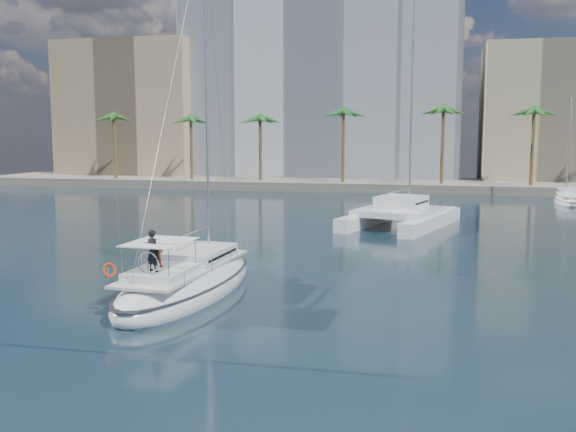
# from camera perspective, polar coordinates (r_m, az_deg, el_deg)

# --- Properties ---
(ground) EXTENTS (160.00, 160.00, 0.00)m
(ground) POSITION_cam_1_polar(r_m,az_deg,el_deg) (29.67, 1.02, -7.52)
(ground) COLOR black
(ground) RESTS_ON ground
(quay) EXTENTS (120.00, 14.00, 1.20)m
(quay) POSITION_cam_1_polar(r_m,az_deg,el_deg) (89.52, 9.27, 2.74)
(quay) COLOR gray
(quay) RESTS_ON ground
(building_modern) EXTENTS (42.00, 16.00, 28.00)m
(building_modern) POSITION_cam_1_polar(r_m,az_deg,el_deg) (102.83, 3.09, 10.88)
(building_modern) COLOR white
(building_modern) RESTS_ON ground
(building_tan_left) EXTENTS (22.00, 14.00, 22.00)m
(building_tan_left) POSITION_cam_1_polar(r_m,az_deg,el_deg) (108.32, -13.33, 8.93)
(building_tan_left) COLOR tan
(building_tan_left) RESTS_ON ground
(building_beige) EXTENTS (20.00, 14.00, 20.00)m
(building_beige) POSITION_cam_1_polar(r_m,az_deg,el_deg) (99.37, 22.65, 8.15)
(building_beige) COLOR beige
(building_beige) RESTS_ON ground
(palm_left) EXTENTS (3.60, 3.60, 12.30)m
(palm_left) POSITION_cam_1_polar(r_m,az_deg,el_deg) (94.02, -12.19, 8.79)
(palm_left) COLOR brown
(palm_left) RESTS_ON ground
(palm_centre) EXTENTS (3.60, 3.60, 12.30)m
(palm_centre) POSITION_cam_1_polar(r_m,az_deg,el_deg) (85.30, 9.22, 9.03)
(palm_centre) COLOR brown
(palm_centre) RESTS_ON ground
(main_sloop) EXTENTS (4.62, 12.75, 18.66)m
(main_sloop) POSITION_cam_1_polar(r_m,az_deg,el_deg) (31.05, -8.91, -5.88)
(main_sloop) COLOR white
(main_sloop) RESTS_ON ground
(catamaran) EXTENTS (9.76, 14.06, 18.53)m
(catamaran) POSITION_cam_1_polar(r_m,az_deg,el_deg) (53.70, 9.97, 0.33)
(catamaran) COLOR white
(catamaran) RESTS_ON ground
(seagull) EXTENTS (1.00, 0.43, 0.18)m
(seagull) POSITION_cam_1_polar(r_m,az_deg,el_deg) (34.30, -10.24, -3.86)
(seagull) COLOR silver
(seagull) RESTS_ON ground
(moored_yacht_a) EXTENTS (3.37, 9.52, 11.90)m
(moored_yacht_a) POSITION_cam_1_polar(r_m,az_deg,el_deg) (76.71, 23.59, 1.02)
(moored_yacht_a) COLOR white
(moored_yacht_a) RESTS_ON ground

